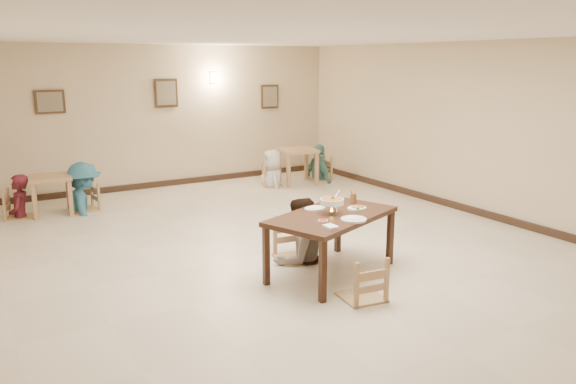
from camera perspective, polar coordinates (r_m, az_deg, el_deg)
floor at (r=8.12m, az=-0.89°, el=-5.94°), size 10.00×10.00×0.00m
ceiling at (r=7.68m, az=-0.97°, el=15.72°), size 10.00×10.00×0.00m
wall_back at (r=12.32m, az=-12.67°, el=7.45°), size 10.00×0.00×10.00m
wall_right at (r=10.33m, az=18.81°, el=6.03°), size 0.00×10.00×10.00m
baseboard_back at (r=12.51m, az=-12.30°, el=0.87°), size 8.00×0.06×0.12m
baseboard_right at (r=10.57m, az=18.13°, el=-1.74°), size 0.06×10.00×0.12m
picture_a at (r=11.75m, az=-23.04°, el=8.43°), size 0.55×0.04×0.45m
picture_b at (r=12.28m, az=-12.28°, el=9.79°), size 0.50×0.04×0.60m
picture_c at (r=13.29m, az=-1.85°, el=9.66°), size 0.45×0.04×0.55m
wall_sconce at (r=12.66m, az=-7.54°, el=11.42°), size 0.16×0.05×0.22m
main_table at (r=7.06m, az=4.46°, el=-2.88°), size 1.92×1.49×0.79m
chair_far at (r=7.62m, az=0.75°, el=-3.07°), size 0.50×0.50×1.06m
chair_near at (r=6.43m, az=7.59°, el=-6.61°), size 0.46×0.46×0.99m
main_diner at (r=7.51m, az=1.18°, el=-0.65°), size 0.94×0.78×1.73m
curry_warmer at (r=7.01m, az=4.47°, el=-0.97°), size 0.34×0.30×0.27m
rice_plate_far at (r=7.25m, az=2.75°, el=-1.65°), size 0.29×0.29×0.07m
rice_plate_near at (r=6.78m, az=6.69°, el=-2.75°), size 0.31×0.31×0.07m
fried_plate at (r=7.29m, az=7.00°, el=-1.60°), size 0.27×0.27×0.06m
chili_dish at (r=6.70m, az=3.58°, el=-2.91°), size 0.12×0.12×0.02m
napkin_cutlery at (r=6.45m, az=4.35°, el=-3.54°), size 0.16×0.26×0.03m
drink_glass at (r=7.62m, az=6.66°, el=-0.52°), size 0.08×0.08×0.16m
bg_table_left at (r=10.72m, az=-22.96°, el=0.83°), size 0.77×0.77×0.70m
bg_table_right at (r=12.41m, az=0.99°, el=3.76°), size 0.92×0.92×0.77m
bg_chair_ll at (r=10.72m, az=-25.74°, el=0.03°), size 0.44×0.44×0.94m
bg_chair_lr at (r=10.80m, az=-20.12°, el=0.73°), size 0.46×0.46×0.97m
bg_chair_rl at (r=12.18m, az=-1.60°, el=2.62°), size 0.41×0.41×0.86m
bg_chair_rr at (r=12.81m, az=3.17°, el=3.50°), size 0.48×0.48×1.03m
bg_diner_a at (r=10.66m, az=-25.90°, el=1.59°), size 0.50×0.63×1.53m
bg_diner_b at (r=10.72m, az=-20.29°, el=2.85°), size 0.71×1.17×1.78m
bg_diner_c at (r=12.12m, az=-1.61°, el=4.31°), size 0.67×0.87×1.59m
bg_diner_d at (r=12.76m, az=3.18°, el=4.86°), size 0.43×0.97×1.64m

